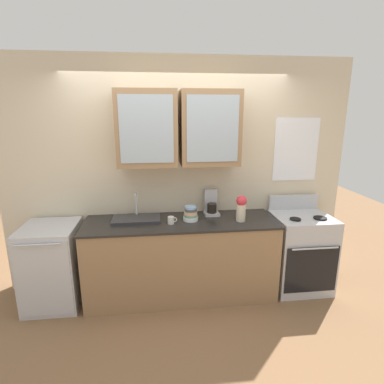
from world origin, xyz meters
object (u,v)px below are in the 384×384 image
at_px(sink_faucet, 136,218).
at_px(bowl_stack, 191,214).
at_px(stove_range, 300,251).
at_px(dishwasher, 53,265).
at_px(vase, 241,208).
at_px(coffee_maker, 211,205).
at_px(cup_near_sink, 171,220).

distance_m(sink_faucet, bowl_stack, 0.61).
xyz_separation_m(stove_range, dishwasher, (-2.84, -0.00, -0.01)).
bearing_deg(stove_range, vase, -174.75).
bearing_deg(bowl_stack, coffee_maker, 36.95).
relative_size(cup_near_sink, dishwasher, 0.11).
height_order(cup_near_sink, dishwasher, cup_near_sink).
bearing_deg(stove_range, dishwasher, -179.92).
height_order(cup_near_sink, coffee_maker, coffee_maker).
bearing_deg(bowl_stack, cup_near_sink, -158.54).
distance_m(stove_range, bowl_stack, 1.42).
distance_m(sink_faucet, cup_near_sink, 0.42).
bearing_deg(cup_near_sink, bowl_stack, 21.46).
bearing_deg(bowl_stack, sink_faucet, 172.82).
height_order(stove_range, vase, vase).
bearing_deg(cup_near_sink, dishwasher, 177.06).
bearing_deg(cup_near_sink, vase, 0.05).
relative_size(stove_range, coffee_maker, 3.75).
relative_size(vase, cup_near_sink, 2.85).
xyz_separation_m(stove_range, bowl_stack, (-1.32, 0.02, 0.52)).
height_order(stove_range, cup_near_sink, stove_range).
xyz_separation_m(cup_near_sink, dishwasher, (-1.30, 0.07, -0.49)).
bearing_deg(coffee_maker, dishwasher, -172.93).
height_order(stove_range, dishwasher, stove_range).
bearing_deg(dishwasher, stove_range, 0.08).
xyz_separation_m(bowl_stack, vase, (0.55, -0.09, 0.08)).
bearing_deg(vase, stove_range, 5.25).
distance_m(stove_range, sink_faucet, 1.98).
bearing_deg(vase, sink_faucet, 171.97).
height_order(stove_range, coffee_maker, coffee_maker).
bearing_deg(coffee_maker, cup_near_sink, -149.49).
relative_size(vase, coffee_maker, 1.01).
xyz_separation_m(stove_range, sink_faucet, (-1.92, 0.09, 0.47)).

